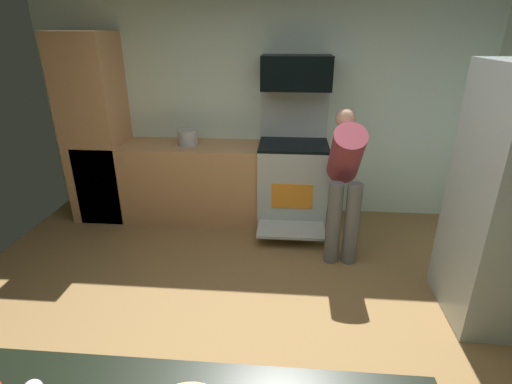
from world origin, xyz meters
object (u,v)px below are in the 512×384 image
microwave (296,73)px  stock_pot (188,137)px  oven_range (292,180)px  person_cook (345,176)px

microwave → stock_pot: microwave is taller
oven_range → microwave: 1.19m
person_cook → stock_pot: size_ratio=6.35×
person_cook → microwave: bearing=120.6°
oven_range → stock_pot: 1.28m
oven_range → stock_pot: size_ratio=6.73×
oven_range → person_cook: bearing=-56.2°
person_cook → stock_pot: person_cook is taller
microwave → person_cook: bearing=-59.4°
stock_pot → person_cook: bearing=-23.6°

